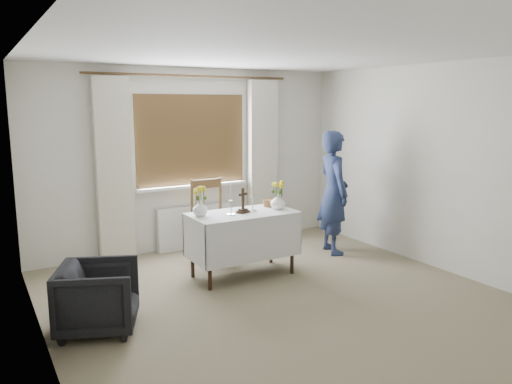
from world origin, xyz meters
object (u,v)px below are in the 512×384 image
altar_table (243,244)px  flower_vase_left (200,208)px  wooden_chair (213,220)px  armchair (98,297)px  wooden_cross (243,200)px  flower_vase_right (278,202)px  person (333,193)px

altar_table → flower_vase_left: (-0.50, 0.08, 0.47)m
wooden_chair → armchair: bearing=-139.3°
wooden_cross → flower_vase_right: size_ratio=1.57×
armchair → altar_table: bearing=-48.4°
wooden_chair → flower_vase_right: 1.03m
wooden_cross → armchair: bearing=177.9°
wooden_chair → person: (1.53, -0.59, 0.32)m
armchair → wooden_cross: wooden_cross is taller
wooden_chair → flower_vase_left: (-0.49, -0.73, 0.34)m
flower_vase_left → flower_vase_right: (0.96, -0.12, 0.00)m
wooden_chair → flower_vase_left: size_ratio=5.74×
flower_vase_left → flower_vase_right: size_ratio=0.96×
altar_table → wooden_chair: bearing=90.5°
person → flower_vase_right: bearing=118.2°
wooden_cross → person: bearing=-12.6°
flower_vase_right → wooden_cross: bearing=176.1°
altar_table → armchair: (-1.81, -0.64, -0.07)m
wooden_cross → flower_vase_right: (0.46, -0.03, -0.05)m
altar_table → person: size_ratio=0.75×
flower_vase_right → altar_table: bearing=175.0°
person → flower_vase_left: bearing=108.3°
altar_table → flower_vase_right: bearing=-5.0°
altar_table → person: (1.52, 0.22, 0.45)m
armchair → person: 3.48m
armchair → person: size_ratio=0.41×
person → flower_vase_left: person is taller
altar_table → flower_vase_left: bearing=170.9°
armchair → flower_vase_right: bearing=-53.0°
altar_table → flower_vase_left: flower_vase_left is taller
wooden_chair → person: person is taller
armchair → wooden_cross: bearing=-48.7°
wooden_chair → flower_vase_right: bearing=-59.3°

